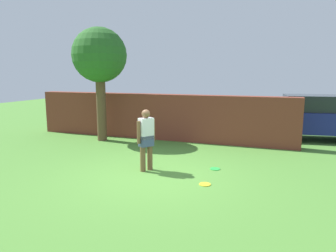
{
  "coord_description": "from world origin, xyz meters",
  "views": [
    {
      "loc": [
        2.88,
        -6.88,
        2.52
      ],
      "look_at": [
        -0.15,
        1.59,
        1.0
      ],
      "focal_mm": 33.05,
      "sensor_mm": 36.0,
      "label": 1
    }
  ],
  "objects_px": {
    "frisbee_green": "(215,169)",
    "frisbee_yellow": "(205,184)",
    "tree": "(99,57)",
    "car": "(311,117)",
    "person": "(146,137)"
  },
  "relations": [
    {
      "from": "tree",
      "to": "frisbee_green",
      "type": "relative_size",
      "value": 15.61
    },
    {
      "from": "tree",
      "to": "frisbee_yellow",
      "type": "distance_m",
      "value": 6.69
    },
    {
      "from": "frisbee_green",
      "to": "car",
      "type": "bearing_deg",
      "value": 61.54
    },
    {
      "from": "frisbee_green",
      "to": "frisbee_yellow",
      "type": "relative_size",
      "value": 1.0
    },
    {
      "from": "frisbee_yellow",
      "to": "tree",
      "type": "bearing_deg",
      "value": 144.59
    },
    {
      "from": "frisbee_yellow",
      "to": "car",
      "type": "bearing_deg",
      "value": 66.6
    },
    {
      "from": "car",
      "to": "person",
      "type": "bearing_deg",
      "value": 45.51
    },
    {
      "from": "car",
      "to": "frisbee_green",
      "type": "height_order",
      "value": "car"
    },
    {
      "from": "tree",
      "to": "car",
      "type": "bearing_deg",
      "value": 20.79
    },
    {
      "from": "car",
      "to": "frisbee_green",
      "type": "bearing_deg",
      "value": 54.54
    },
    {
      "from": "car",
      "to": "tree",
      "type": "bearing_deg",
      "value": 13.78
    },
    {
      "from": "person",
      "to": "car",
      "type": "relative_size",
      "value": 0.37
    },
    {
      "from": "frisbee_yellow",
      "to": "person",
      "type": "bearing_deg",
      "value": 162.81
    },
    {
      "from": "person",
      "to": "car",
      "type": "height_order",
      "value": "car"
    },
    {
      "from": "frisbee_yellow",
      "to": "frisbee_green",
      "type": "bearing_deg",
      "value": 90.56
    }
  ]
}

